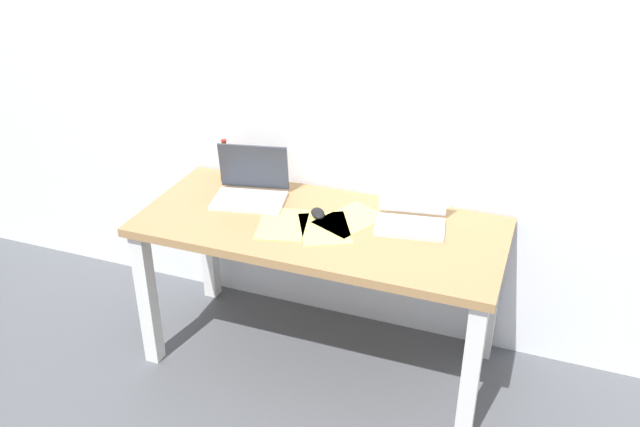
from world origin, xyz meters
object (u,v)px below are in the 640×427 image
laptop_left (251,188)px  beer_bottle (225,164)px  desk (320,244)px  laptop_right (411,215)px  computer_mouse (318,213)px

laptop_left → beer_bottle: 0.26m
desk → laptop_right: bearing=18.5°
desk → beer_bottle: bearing=156.1°
desk → computer_mouse: (-0.03, 0.06, 0.12)m
laptop_left → beer_bottle: laptop_left is taller
desk → beer_bottle: 0.69m
desk → laptop_right: laptop_right is taller
laptop_left → laptop_right: laptop_left is taller
laptop_left → computer_mouse: laptop_left is taller
desk → beer_bottle: size_ratio=7.62×
laptop_left → beer_bottle: bearing=144.5°
desk → laptop_left: laptop_left is taller
laptop_left → laptop_right: bearing=0.8°
desk → laptop_left: bearing=163.4°
beer_bottle → computer_mouse: beer_bottle is taller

